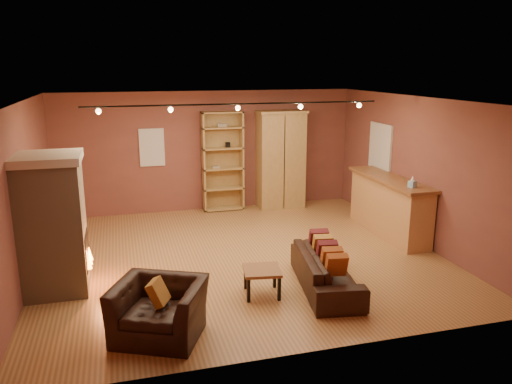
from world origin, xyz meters
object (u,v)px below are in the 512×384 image
object	(u,v)px
armchair	(159,301)
loveseat	(326,264)
bookcase	(222,160)
armoire	(280,159)
fireplace	(53,224)
coffee_table	(262,273)
bar_counter	(389,206)

from	to	relation	value
armchair	loveseat	bearing A→B (deg)	40.94
bookcase	armoire	size ratio (longest dim) A/B	1.00
fireplace	armchair	distance (m)	2.32
fireplace	armoire	distance (m)	5.92
loveseat	fireplace	bearing A→B (deg)	84.46
loveseat	armchair	size ratio (longest dim) A/B	1.54
fireplace	bookcase	xyz separation A→B (m)	(3.35, 3.73, 0.13)
loveseat	coffee_table	bearing A→B (deg)	96.73
armoire	bar_counter	distance (m)	2.99
armoire	fireplace	bearing A→B (deg)	-143.14
fireplace	loveseat	distance (m)	4.17
armoire	bar_counter	xyz separation A→B (m)	(1.50, -2.52, -0.58)
bookcase	coffee_table	size ratio (longest dim) A/B	3.78
bar_counter	armchair	distance (m)	5.61
bar_counter	armchair	bearing A→B (deg)	-150.02
fireplace	coffee_table	world-z (taller)	fireplace
fireplace	loveseat	bearing A→B (deg)	-14.51
bookcase	loveseat	bearing A→B (deg)	-82.36
armoire	coffee_table	distance (m)	4.95
bookcase	loveseat	distance (m)	4.87
fireplace	bar_counter	bearing A→B (deg)	9.36
armchair	coffee_table	xyz separation A→B (m)	(1.59, 0.78, -0.13)
bookcase	armchair	world-z (taller)	bookcase
fireplace	loveseat	size ratio (longest dim) A/B	1.06
fireplace	bar_counter	world-z (taller)	fireplace
armchair	coffee_table	distance (m)	1.77
bar_counter	armchair	size ratio (longest dim) A/B	1.91
fireplace	armchair	size ratio (longest dim) A/B	1.64
armoire	coffee_table	bearing A→B (deg)	-111.32
bookcase	armchair	size ratio (longest dim) A/B	1.81
bookcase	bar_counter	size ratio (longest dim) A/B	0.95
fireplace	bookcase	distance (m)	5.01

